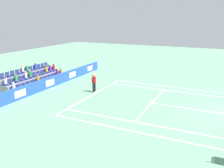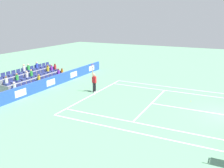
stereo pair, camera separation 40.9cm
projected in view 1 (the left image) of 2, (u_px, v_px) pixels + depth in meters
line_baseline at (93, 94)px, 22.40m from camera, size 10.97×0.10×0.01m
line_service at (152, 103)px, 20.14m from camera, size 8.23×0.10×0.01m
line_centre_service at (192, 109)px, 18.82m from camera, size 0.10×6.40×0.01m
line_singles_sideline_left at (141, 123)px, 16.36m from camera, size 0.10×11.89×0.01m
line_singles_sideline_right at (169, 91)px, 23.54m from camera, size 0.10×11.89×0.01m
line_doubles_sideline_left at (133, 131)px, 15.17m from camera, size 0.10×11.89×0.01m
line_doubles_sideline_right at (172, 87)px, 24.73m from camera, size 0.10×11.89×0.01m
line_centre_mark at (94, 94)px, 22.36m from camera, size 0.10×0.20×0.01m
sponsor_barrier at (49, 83)px, 24.31m from camera, size 19.52×0.22×1.08m
tennis_player at (94, 82)px, 22.81m from camera, size 0.52×0.38×2.85m
stadium_stand at (31, 80)px, 25.27m from camera, size 7.44×2.85×2.17m
loose_tennis_ball at (191, 101)px, 20.64m from camera, size 0.07×0.07×0.07m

